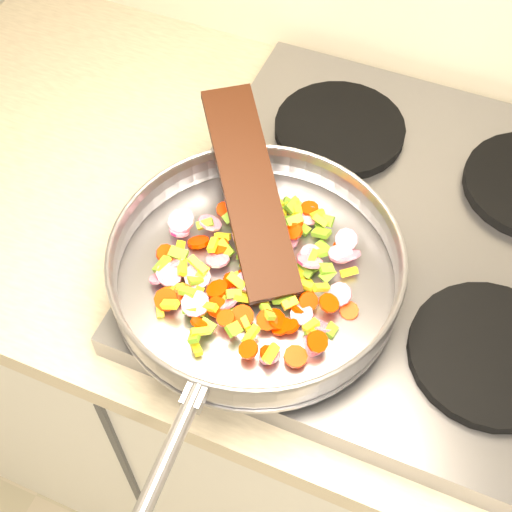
% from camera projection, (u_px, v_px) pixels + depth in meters
% --- Properties ---
extents(cooktop, '(0.60, 0.60, 0.04)m').
position_uv_depth(cooktop, '(403.00, 241.00, 0.95)').
color(cooktop, '#939399').
rests_on(cooktop, counter_top).
extents(grate_fl, '(0.19, 0.19, 0.02)m').
position_uv_depth(grate_fl, '(266.00, 276.00, 0.89)').
color(grate_fl, black).
rests_on(grate_fl, cooktop).
extents(grate_fr, '(0.19, 0.19, 0.02)m').
position_uv_depth(grate_fr, '(490.00, 354.00, 0.82)').
color(grate_fr, black).
rests_on(grate_fr, cooktop).
extents(grate_bl, '(0.19, 0.19, 0.02)m').
position_uv_depth(grate_bl, '(340.00, 129.00, 1.04)').
color(grate_bl, black).
rests_on(grate_bl, cooktop).
extents(saute_pan, '(0.39, 0.56, 0.06)m').
position_uv_depth(saute_pan, '(255.00, 267.00, 0.85)').
color(saute_pan, '#9E9EA5').
rests_on(saute_pan, grate_fl).
extents(vegetable_heap, '(0.27, 0.26, 0.04)m').
position_uv_depth(vegetable_heap, '(257.00, 269.00, 0.86)').
color(vegetable_heap, '#C91353').
rests_on(vegetable_heap, saute_pan).
extents(wooden_spatula, '(0.22, 0.26, 0.09)m').
position_uv_depth(wooden_spatula, '(250.00, 189.00, 0.88)').
color(wooden_spatula, black).
rests_on(wooden_spatula, saute_pan).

